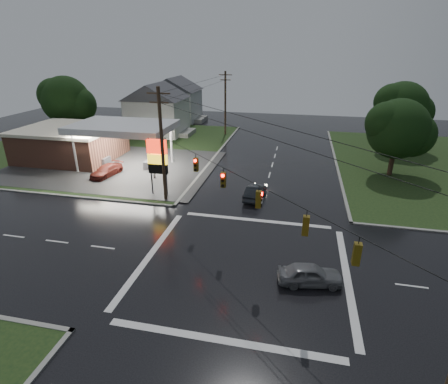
% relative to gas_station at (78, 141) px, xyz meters
% --- Properties ---
extents(ground, '(120.00, 120.00, 0.00)m').
position_rel_gas_station_xyz_m(ground, '(25.68, -19.70, -2.55)').
color(ground, black).
rests_on(ground, ground).
extents(grass_nw, '(36.00, 36.00, 0.08)m').
position_rel_gas_station_xyz_m(grass_nw, '(-0.32, 6.30, -2.51)').
color(grass_nw, black).
rests_on(grass_nw, ground).
extents(gas_station, '(26.20, 18.00, 5.60)m').
position_rel_gas_station_xyz_m(gas_station, '(0.00, 0.00, 0.00)').
color(gas_station, '#2D2D2D').
rests_on(gas_station, ground).
extents(pylon_sign, '(2.00, 0.35, 6.00)m').
position_rel_gas_station_xyz_m(pylon_sign, '(15.18, -9.20, 1.46)').
color(pylon_sign, '#59595E').
rests_on(pylon_sign, ground).
extents(utility_pole_nw, '(2.20, 0.32, 11.00)m').
position_rel_gas_station_xyz_m(utility_pole_nw, '(16.18, -10.20, 3.17)').
color(utility_pole_nw, '#382619').
rests_on(utility_pole_nw, ground).
extents(utility_pole_n, '(2.20, 0.32, 10.50)m').
position_rel_gas_station_xyz_m(utility_pole_n, '(16.18, 18.30, 2.92)').
color(utility_pole_n, '#382619').
rests_on(utility_pole_n, ground).
extents(traffic_signals, '(26.87, 26.87, 1.47)m').
position_rel_gas_station_xyz_m(traffic_signals, '(25.69, -19.72, 3.93)').
color(traffic_signals, black).
rests_on(traffic_signals, ground).
extents(house_near, '(11.05, 8.48, 8.60)m').
position_rel_gas_station_xyz_m(house_near, '(4.73, 16.30, 1.86)').
color(house_near, silver).
rests_on(house_near, ground).
extents(house_far, '(11.05, 8.48, 8.60)m').
position_rel_gas_station_xyz_m(house_far, '(3.73, 28.30, 1.86)').
color(house_far, silver).
rests_on(house_far, ground).
extents(tree_nw_behind, '(8.93, 7.60, 10.00)m').
position_rel_gas_station_xyz_m(tree_nw_behind, '(-8.17, 10.29, 3.63)').
color(tree_nw_behind, black).
rests_on(tree_nw_behind, ground).
extents(tree_ne_near, '(7.99, 6.80, 8.98)m').
position_rel_gas_station_xyz_m(tree_ne_near, '(39.82, 2.29, 3.01)').
color(tree_ne_near, black).
rests_on(tree_ne_near, ground).
extents(tree_ne_far, '(8.46, 7.20, 9.80)m').
position_rel_gas_station_xyz_m(tree_ne_far, '(42.83, 14.29, 3.63)').
color(tree_ne_far, black).
rests_on(tree_ne_far, ground).
extents(car_north, '(1.96, 4.40, 1.40)m').
position_rel_gas_station_xyz_m(car_north, '(24.88, -7.93, -1.85)').
color(car_north, black).
rests_on(car_north, ground).
extents(car_crossing, '(4.37, 2.36, 1.41)m').
position_rel_gas_station_xyz_m(car_crossing, '(30.18, -20.83, -1.84)').
color(car_crossing, slate).
rests_on(car_crossing, ground).
extents(car_pump, '(2.68, 4.84, 1.33)m').
position_rel_gas_station_xyz_m(car_pump, '(6.82, -5.16, -1.88)').
color(car_pump, maroon).
rests_on(car_pump, ground).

